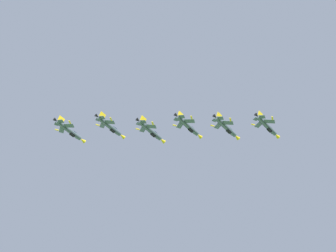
# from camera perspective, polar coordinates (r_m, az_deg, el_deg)

# --- Properties ---
(fighter_jet_lead) EXTENTS (11.47, 13.89, 5.01)m
(fighter_jet_lead) POSITION_cam_1_polar(r_m,az_deg,el_deg) (183.50, 12.61, 0.03)
(fighter_jet_lead) COLOR #4C5666
(fighter_jet_left_wing) EXTENTS (11.45, 13.89, 5.06)m
(fighter_jet_left_wing) POSITION_cam_1_polar(r_m,az_deg,el_deg) (178.82, 7.49, -0.14)
(fighter_jet_left_wing) COLOR #4C5666
(fighter_jet_right_wing) EXTENTS (11.57, 13.89, 4.74)m
(fighter_jet_right_wing) POSITION_cam_1_polar(r_m,az_deg,el_deg) (178.23, 2.59, 0.01)
(fighter_jet_right_wing) COLOR #4C5666
(fighter_jet_left_outer) EXTENTS (11.43, 13.89, 5.10)m
(fighter_jet_left_outer) POSITION_cam_1_polar(r_m,az_deg,el_deg) (177.79, -2.26, -0.60)
(fighter_jet_left_outer) COLOR #4C5666
(fighter_jet_right_outer) EXTENTS (11.44, 13.89, 5.08)m
(fighter_jet_right_outer) POSITION_cam_1_polar(r_m,az_deg,el_deg) (182.64, -7.48, -0.05)
(fighter_jet_right_outer) COLOR #4C5666
(fighter_jet_trail_slot) EXTENTS (11.57, 13.89, 4.72)m
(fighter_jet_trail_slot) POSITION_cam_1_polar(r_m,az_deg,el_deg) (182.21, -12.57, -0.57)
(fighter_jet_trail_slot) COLOR #4C5666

